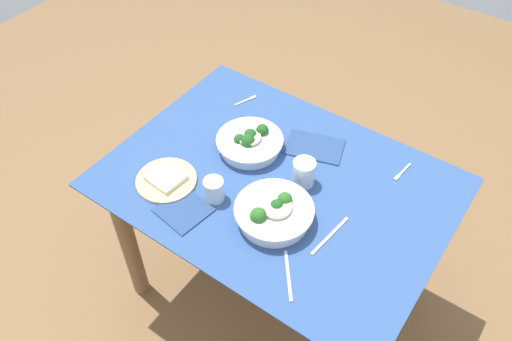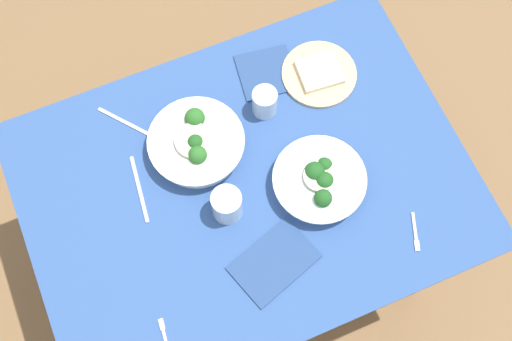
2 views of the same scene
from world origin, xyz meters
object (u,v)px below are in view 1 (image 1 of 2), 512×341
at_px(fork_by_far_bowl, 247,100).
at_px(napkin_folded_lower, 184,210).
at_px(water_glass_center, 304,173).
at_px(napkin_folded_upper, 315,147).
at_px(table_knife_right, 330,236).
at_px(bread_side_plate, 166,180).
at_px(broccoli_bowl_far, 274,213).
at_px(broccoli_bowl_near, 250,143).
at_px(water_glass_side, 214,190).
at_px(table_knife_left, 288,275).
at_px(fork_by_near_bowl, 402,172).

xyz_separation_m(fork_by_far_bowl, napkin_folded_lower, (-0.17, 0.60, 0.00)).
distance_m(water_glass_center, napkin_folded_upper, 0.19).
bearing_deg(table_knife_right, bread_side_plate, 108.74).
distance_m(broccoli_bowl_far, broccoli_bowl_near, 0.35).
height_order(broccoli_bowl_far, table_knife_right, broccoli_bowl_far).
bearing_deg(napkin_folded_upper, table_knife_right, 127.89).
height_order(napkin_folded_upper, napkin_folded_lower, same).
relative_size(bread_side_plate, napkin_folded_lower, 1.37).
distance_m(bread_side_plate, fork_by_far_bowl, 0.54).
bearing_deg(fork_by_far_bowl, napkin_folded_lower, -143.54).
height_order(broccoli_bowl_near, napkin_folded_upper, broccoli_bowl_near).
height_order(broccoli_bowl_far, water_glass_side, broccoli_bowl_far).
bearing_deg(fork_by_far_bowl, napkin_folded_upper, -80.87).
height_order(fork_by_far_bowl, table_knife_right, same).
relative_size(table_knife_right, napkin_folded_lower, 1.24).
relative_size(bread_side_plate, water_glass_center, 2.18).
bearing_deg(table_knife_right, table_knife_left, 178.21).
bearing_deg(table_knife_left, table_knife_right, 133.26).
height_order(water_glass_center, napkin_folded_lower, water_glass_center).
bearing_deg(napkin_folded_upper, fork_by_far_bowl, -11.45).
relative_size(water_glass_center, napkin_folded_upper, 0.47).
distance_m(fork_by_near_bowl, napkin_folded_lower, 0.80).
xyz_separation_m(broccoli_bowl_near, napkin_folded_lower, (0.01, 0.38, -0.03)).
xyz_separation_m(napkin_folded_upper, napkin_folded_lower, (0.21, 0.53, 0.00)).
bearing_deg(broccoli_bowl_near, napkin_folded_upper, -142.90).
height_order(bread_side_plate, table_knife_right, bread_side_plate).
height_order(fork_by_near_bowl, table_knife_left, same).
xyz_separation_m(table_knife_right, napkin_folded_upper, (0.26, -0.33, 0.00)).
distance_m(fork_by_far_bowl, fork_by_near_bowl, 0.71).
distance_m(broccoli_bowl_near, bread_side_plate, 0.34).
bearing_deg(fork_by_far_bowl, bread_side_plate, -155.87).
bearing_deg(napkin_folded_lower, water_glass_center, -127.30).
relative_size(broccoli_bowl_near, table_knife_right, 1.28).
distance_m(fork_by_near_bowl, table_knife_right, 0.41).
distance_m(table_knife_right, napkin_folded_upper, 0.42).
bearing_deg(water_glass_side, napkin_folded_lower, 63.67).
xyz_separation_m(fork_by_near_bowl, napkin_folded_upper, (0.33, 0.07, 0.00)).
xyz_separation_m(water_glass_center, table_knife_left, (-0.17, 0.36, -0.05)).
distance_m(fork_by_far_bowl, napkin_folded_upper, 0.39).
relative_size(fork_by_far_bowl, napkin_folded_lower, 0.64).
height_order(fork_by_far_bowl, fork_by_near_bowl, same).
height_order(broccoli_bowl_near, water_glass_side, same).
distance_m(bread_side_plate, table_knife_right, 0.62).
bearing_deg(water_glass_center, broccoli_bowl_near, -6.55).
height_order(table_knife_left, napkin_folded_lower, napkin_folded_lower).
relative_size(bread_side_plate, fork_by_far_bowl, 2.13).
relative_size(table_knife_right, napkin_folded_upper, 0.92).
distance_m(bread_side_plate, fork_by_near_bowl, 0.86).
bearing_deg(napkin_folded_lower, bread_side_plate, -25.58).
relative_size(table_knife_left, napkin_folded_upper, 0.84).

